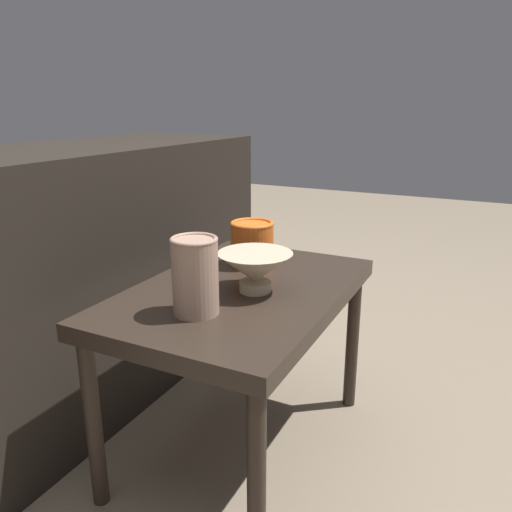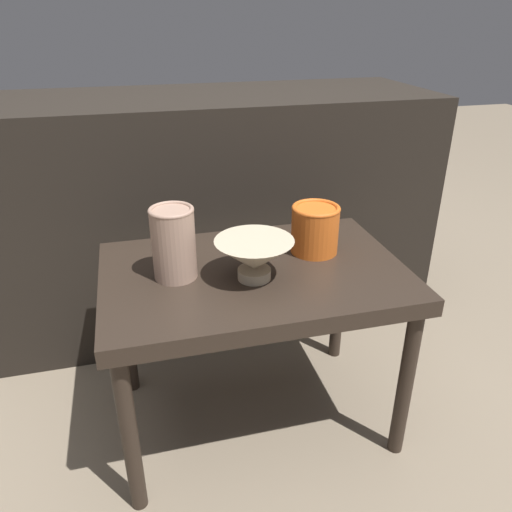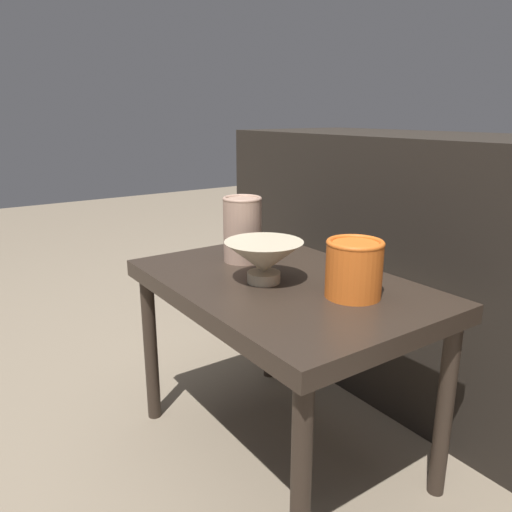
{
  "view_description": "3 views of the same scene",
  "coord_description": "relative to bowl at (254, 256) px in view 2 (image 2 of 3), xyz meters",
  "views": [
    {
      "loc": [
        -0.99,
        -0.53,
        0.87
      ],
      "look_at": [
        -0.03,
        -0.06,
        0.55
      ],
      "focal_mm": 35.0,
      "sensor_mm": 36.0,
      "label": 1
    },
    {
      "loc": [
        -0.25,
        -0.99,
        1.0
      ],
      "look_at": [
        -0.01,
        -0.06,
        0.51
      ],
      "focal_mm": 35.0,
      "sensor_mm": 36.0,
      "label": 2
    },
    {
      "loc": [
        0.85,
        -0.66,
        0.82
      ],
      "look_at": [
        -0.01,
        -0.06,
        0.52
      ],
      "focal_mm": 35.0,
      "sensor_mm": 36.0,
      "label": 3
    }
  ],
  "objects": [
    {
      "name": "bowl",
      "position": [
        0.0,
        0.0,
        0.0
      ],
      "size": [
        0.17,
        0.17,
        0.09
      ],
      "color": "#C1B293",
      "rests_on": "table"
    },
    {
      "name": "couch_backdrop",
      "position": [
        0.01,
        0.63,
        -0.13
      ],
      "size": [
        1.42,
        0.5,
        0.76
      ],
      "color": "black",
      "rests_on": "ground_plane"
    },
    {
      "name": "vase_colorful_right",
      "position": [
        0.18,
        0.1,
        0.01
      ],
      "size": [
        0.12,
        0.12,
        0.12
      ],
      "color": "orange",
      "rests_on": "table"
    },
    {
      "name": "vase_textured_left",
      "position": [
        -0.17,
        0.05,
        0.03
      ],
      "size": [
        0.1,
        0.1,
        0.16
      ],
      "color": "tan",
      "rests_on": "table"
    },
    {
      "name": "ground_plane",
      "position": [
        0.01,
        0.04,
        -0.51
      ],
      "size": [
        8.0,
        8.0,
        0.0
      ],
      "primitive_type": "plane",
      "color": "#7F705B"
    },
    {
      "name": "table",
      "position": [
        0.01,
        0.04,
        -0.11
      ],
      "size": [
        0.7,
        0.47,
        0.45
      ],
      "color": "#2D231C",
      "rests_on": "ground_plane"
    }
  ]
}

